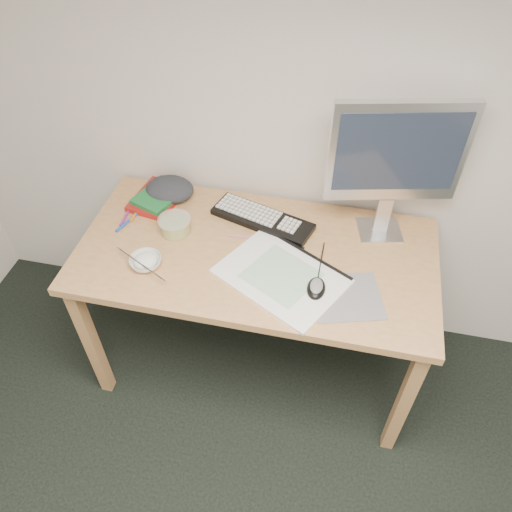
{
  "coord_description": "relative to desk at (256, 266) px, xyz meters",
  "views": [
    {
      "loc": [
        0.02,
        0.09,
        2.13
      ],
      "look_at": [
        -0.25,
        1.33,
        0.83
      ],
      "focal_mm": 35.0,
      "sensor_mm": 36.0,
      "label": 1
    }
  ],
  "objects": [
    {
      "name": "marker_blue",
      "position": [
        -0.56,
        0.05,
        0.09
      ],
      "size": [
        0.06,
        0.13,
        0.01
      ],
      "primitive_type": "cylinder",
      "rotation": [
        0.0,
        1.57,
        1.24
      ],
      "color": "#1E46A7",
      "rests_on": "desk"
    },
    {
      "name": "pencil_tan",
      "position": [
        0.07,
        0.08,
        0.09
      ],
      "size": [
        0.13,
        0.16,
        0.01
      ],
      "primitive_type": "cylinder",
      "rotation": [
        0.0,
        1.57,
        -0.9
      ],
      "color": "tan",
      "rests_on": "desk"
    },
    {
      "name": "desk",
      "position": [
        0.0,
        0.0,
        0.0
      ],
      "size": [
        1.4,
        0.7,
        0.75
      ],
      "color": "tan",
      "rests_on": "ground"
    },
    {
      "name": "mouse",
      "position": [
        0.26,
        -0.15,
        0.11
      ],
      "size": [
        0.07,
        0.11,
        0.04
      ],
      "primitive_type": "ellipsoid",
      "rotation": [
        0.0,
        0.0,
        0.01
      ],
      "color": "black",
      "rests_on": "sketchpad"
    },
    {
      "name": "mousepad",
      "position": [
        0.37,
        -0.15,
        0.08
      ],
      "size": [
        0.3,
        0.28,
        0.0
      ],
      "primitive_type": "cube",
      "rotation": [
        0.0,
        0.0,
        0.29
      ],
      "color": "slate",
      "rests_on": "desk"
    },
    {
      "name": "rice_bowl",
      "position": [
        -0.39,
        -0.16,
        0.1
      ],
      "size": [
        0.15,
        0.15,
        0.04
      ],
      "primitive_type": "imported",
      "rotation": [
        0.0,
        0.0,
        0.25
      ],
      "color": "white",
      "rests_on": "desk"
    },
    {
      "name": "keyboard",
      "position": [
        -0.01,
        0.18,
        0.09
      ],
      "size": [
        0.45,
        0.25,
        0.03
      ],
      "primitive_type": "cube",
      "rotation": [
        0.0,
        0.0,
        -0.3
      ],
      "color": "black",
      "rests_on": "desk"
    },
    {
      "name": "chopsticks",
      "position": [
        -0.4,
        -0.19,
        0.12
      ],
      "size": [
        0.24,
        0.14,
        0.02
      ],
      "primitive_type": "cylinder",
      "rotation": [
        0.0,
        1.57,
        -0.48
      ],
      "color": "silver",
      "rests_on": "rice_bowl"
    },
    {
      "name": "fruit_tub",
      "position": [
        -0.34,
        0.05,
        0.11
      ],
      "size": [
        0.14,
        0.14,
        0.06
      ],
      "primitive_type": "cylinder",
      "rotation": [
        0.0,
        0.0,
        0.07
      ],
      "color": "#DFCB4E",
      "rests_on": "desk"
    },
    {
      "name": "monitor",
      "position": [
        0.46,
        0.23,
        0.44
      ],
      "size": [
        0.49,
        0.19,
        0.57
      ],
      "rotation": [
        0.0,
        0.0,
        0.23
      ],
      "color": "silver",
      "rests_on": "desk"
    },
    {
      "name": "sketchpad",
      "position": [
        0.12,
        -0.11,
        0.09
      ],
      "size": [
        0.54,
        0.49,
        0.01
      ],
      "primitive_type": "cube",
      "rotation": [
        0.0,
        0.0,
        -0.5
      ],
      "color": "silver",
      "rests_on": "desk"
    },
    {
      "name": "marker_purple",
      "position": [
        -0.58,
        0.08,
        0.09
      ],
      "size": [
        0.01,
        0.12,
        0.01
      ],
      "primitive_type": "cylinder",
      "rotation": [
        0.0,
        1.57,
        1.6
      ],
      "color": "#86268E",
      "rests_on": "desk"
    },
    {
      "name": "book_green",
      "position": [
        -0.47,
        0.22,
        0.12
      ],
      "size": [
        0.22,
        0.25,
        0.02
      ],
      "primitive_type": "cube",
      "rotation": [
        0.0,
        0.0,
        -0.34
      ],
      "color": "#1A6830",
      "rests_on": "book_red"
    },
    {
      "name": "pencil_pink",
      "position": [
        -0.04,
        0.07,
        0.09
      ],
      "size": [
        0.19,
        0.02,
        0.01
      ],
      "primitive_type": "cylinder",
      "rotation": [
        0.0,
        1.57,
        0.05
      ],
      "color": "#CC6697",
      "rests_on": "desk"
    },
    {
      "name": "marker_orange",
      "position": [
        -0.54,
        0.13,
        0.09
      ],
      "size": [
        0.03,
        0.14,
        0.01
      ],
      "primitive_type": "cylinder",
      "rotation": [
        0.0,
        1.57,
        1.48
      ],
      "color": "#C07916",
      "rests_on": "desk"
    },
    {
      "name": "pencil_black",
      "position": [
        0.09,
        0.04,
        0.09
      ],
      "size": [
        0.18,
        0.05,
        0.01
      ],
      "primitive_type": "cylinder",
      "rotation": [
        0.0,
        1.57,
        0.22
      ],
      "color": "black",
      "rests_on": "desk"
    },
    {
      "name": "book_red",
      "position": [
        -0.48,
        0.22,
        0.09
      ],
      "size": [
        0.22,
        0.27,
        0.02
      ],
      "primitive_type": "cube",
      "rotation": [
        0.0,
        0.0,
        -0.16
      ],
      "color": "maroon",
      "rests_on": "desk"
    },
    {
      "name": "cloth_lump",
      "position": [
        -0.44,
        0.26,
        0.12
      ],
      "size": [
        0.18,
        0.16,
        0.07
      ],
      "primitive_type": "ellipsoid",
      "rotation": [
        0.0,
        0.0,
        -0.05
      ],
      "color": "#23252A",
      "rests_on": "desk"
    }
  ]
}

